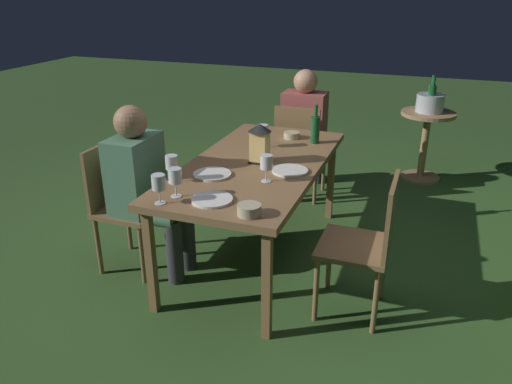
{
  "coord_description": "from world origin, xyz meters",
  "views": [
    {
      "loc": [
        2.98,
        1.08,
        1.86
      ],
      "look_at": [
        0.0,
        0.0,
        0.51
      ],
      "focal_mm": 34.96,
      "sensor_mm": 36.0,
      "label": 1
    }
  ],
  "objects": [
    {
      "name": "ground_plane",
      "position": [
        0.0,
        0.0,
        0.0
      ],
      "size": [
        16.0,
        16.0,
        0.0
      ],
      "primitive_type": "plane",
      "color": "#385B28"
    },
    {
      "name": "dining_table",
      "position": [
        0.0,
        0.0,
        0.67
      ],
      "size": [
        1.78,
        0.86,
        0.73
      ],
      "color": "olive",
      "rests_on": "ground"
    },
    {
      "name": "chair_side_right_b",
      "position": [
        0.4,
        0.82,
        0.49
      ],
      "size": [
        0.42,
        0.4,
        0.87
      ],
      "color": "brown",
      "rests_on": "ground"
    },
    {
      "name": "chair_side_left_b",
      "position": [
        0.4,
        -0.82,
        0.49
      ],
      "size": [
        0.42,
        0.4,
        0.87
      ],
      "color": "brown",
      "rests_on": "ground"
    },
    {
      "name": "person_in_green",
      "position": [
        0.4,
        -0.63,
        0.64
      ],
      "size": [
        0.38,
        0.47,
        1.15
      ],
      "color": "#4C7A5B",
      "rests_on": "ground"
    },
    {
      "name": "chair_head_near",
      "position": [
        -1.14,
        0.0,
        0.49
      ],
      "size": [
        0.4,
        0.42,
        0.87
      ],
      "color": "brown",
      "rests_on": "ground"
    },
    {
      "name": "person_in_rust",
      "position": [
        -1.33,
        0.0,
        0.64
      ],
      "size": [
        0.48,
        0.38,
        1.15
      ],
      "color": "#9E4C47",
      "rests_on": "ground"
    },
    {
      "name": "lantern_centerpiece",
      "position": [
        -0.01,
        0.02,
        0.87
      ],
      "size": [
        0.15,
        0.15,
        0.27
      ],
      "color": "black",
      "rests_on": "dining_table"
    },
    {
      "name": "green_bottle_on_table",
      "position": [
        -0.56,
        0.27,
        0.83
      ],
      "size": [
        0.07,
        0.07,
        0.29
      ],
      "color": "#195128",
      "rests_on": "dining_table"
    },
    {
      "name": "wine_glass_a",
      "position": [
        0.3,
        0.18,
        0.84
      ],
      "size": [
        0.08,
        0.08,
        0.17
      ],
      "color": "silver",
      "rests_on": "dining_table"
    },
    {
      "name": "wine_glass_b",
      "position": [
        0.69,
        -0.23,
        0.84
      ],
      "size": [
        0.08,
        0.08,
        0.17
      ],
      "color": "silver",
      "rests_on": "dining_table"
    },
    {
      "name": "wine_glass_c",
      "position": [
        0.5,
        -0.36,
        0.84
      ],
      "size": [
        0.08,
        0.08,
        0.17
      ],
      "color": "silver",
      "rests_on": "dining_table"
    },
    {
      "name": "wine_glass_d",
      "position": [
        0.81,
        -0.27,
        0.84
      ],
      "size": [
        0.08,
        0.08,
        0.17
      ],
      "color": "silver",
      "rests_on": "dining_table"
    },
    {
      "name": "wine_glass_e",
      "position": [
        -0.33,
        -0.06,
        0.84
      ],
      "size": [
        0.08,
        0.08,
        0.17
      ],
      "color": "silver",
      "rests_on": "dining_table"
    },
    {
      "name": "plate_a",
      "position": [
        0.09,
        0.27,
        0.73
      ],
      "size": [
        0.23,
        0.23,
        0.01
      ],
      "primitive_type": "cylinder",
      "color": "white",
      "rests_on": "dining_table"
    },
    {
      "name": "plate_b",
      "position": [
        0.32,
        -0.18,
        0.73
      ],
      "size": [
        0.24,
        0.24,
        0.01
      ],
      "primitive_type": "cylinder",
      "color": "white",
      "rests_on": "dining_table"
    },
    {
      "name": "plate_c",
      "position": [
        0.68,
        -0.02,
        0.73
      ],
      "size": [
        0.23,
        0.23,
        0.01
      ],
      "primitive_type": "cylinder",
      "color": "white",
      "rests_on": "dining_table"
    },
    {
      "name": "bowl_olives",
      "position": [
        0.78,
        0.24,
        0.76
      ],
      "size": [
        0.13,
        0.13,
        0.06
      ],
      "color": "#BCAD8E",
      "rests_on": "dining_table"
    },
    {
      "name": "bowl_bread",
      "position": [
        -0.62,
        0.07,
        0.75
      ],
      "size": [
        0.12,
        0.12,
        0.05
      ],
      "color": "#BCAD8E",
      "rests_on": "dining_table"
    },
    {
      "name": "side_table",
      "position": [
        -2.02,
        1.04,
        0.45
      ],
      "size": [
        0.52,
        0.52,
        0.69
      ],
      "color": "#9E7A51",
      "rests_on": "ground"
    },
    {
      "name": "ice_bucket",
      "position": [
        -2.02,
        1.04,
        0.79
      ],
      "size": [
        0.26,
        0.26,
        0.34
      ],
      "color": "#B2B7BF",
      "rests_on": "side_table"
    }
  ]
}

